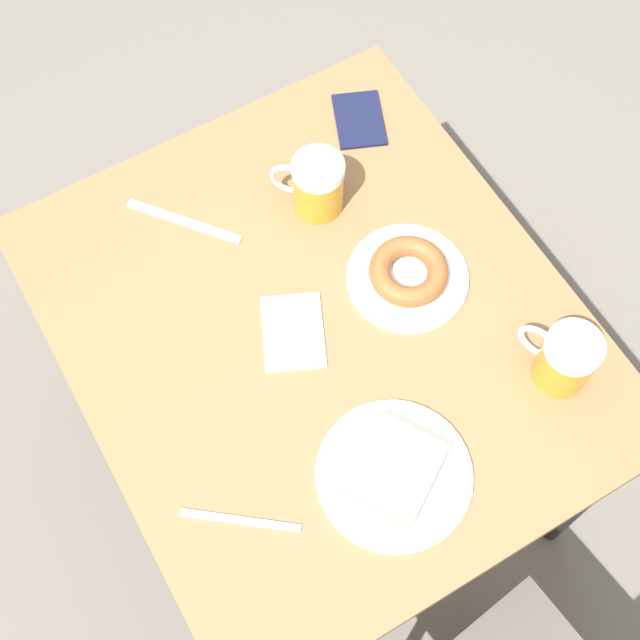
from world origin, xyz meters
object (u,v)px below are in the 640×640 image
at_px(knife, 184,221).
at_px(beer_mug_left, 317,185).
at_px(plate_with_cake, 395,473).
at_px(beer_mug_center, 565,359).
at_px(fork, 241,520).
at_px(passport_near_edge, 359,120).
at_px(napkin_folded, 293,332).
at_px(plate_with_donut, 410,276).

bearing_deg(knife, beer_mug_left, 159.04).
height_order(plate_with_cake, beer_mug_center, beer_mug_center).
bearing_deg(fork, beer_mug_center, 175.24).
bearing_deg(passport_near_edge, napkin_folded, 44.59).
bearing_deg(passport_near_edge, fork, 45.27).
relative_size(plate_with_donut, passport_near_edge, 1.39).
xyz_separation_m(plate_with_donut, knife, (0.28, -0.30, -0.02)).
distance_m(plate_with_cake, plate_with_donut, 0.34).
height_order(plate_with_cake, napkin_folded, plate_with_cake).
distance_m(beer_mug_left, knife, 0.24).
relative_size(plate_with_cake, passport_near_edge, 1.62).
xyz_separation_m(plate_with_donut, napkin_folded, (0.22, -0.02, -0.02)).
relative_size(beer_mug_center, fork, 0.84).
bearing_deg(napkin_folded, fork, 46.24).
bearing_deg(knife, plate_with_donut, 132.71).
relative_size(beer_mug_left, fork, 0.76).
bearing_deg(beer_mug_left, fork, 48.37).
relative_size(plate_with_donut, beer_mug_center, 1.63).
height_order(beer_mug_left, beer_mug_center, same).
xyz_separation_m(plate_with_cake, napkin_folded, (0.01, -0.29, -0.01)).
height_order(knife, passport_near_edge, passport_near_edge).
height_order(plate_with_cake, passport_near_edge, plate_with_cake).
distance_m(beer_mug_center, passport_near_edge, 0.60).
bearing_deg(beer_mug_center, plate_with_donut, -66.30).
bearing_deg(plate_with_donut, passport_near_edge, -107.43).
bearing_deg(plate_with_donut, beer_mug_left, -75.43).
xyz_separation_m(fork, knife, (-0.16, -0.52, -0.00)).
distance_m(plate_with_cake, beer_mug_left, 0.51).
height_order(fork, passport_near_edge, passport_near_edge).
distance_m(plate_with_donut, knife, 0.41).
distance_m(knife, passport_near_edge, 0.38).
distance_m(fork, knife, 0.54).
height_order(beer_mug_center, napkin_folded, beer_mug_center).
distance_m(fork, passport_near_edge, 0.78).
bearing_deg(fork, napkin_folded, -133.76).
relative_size(knife, passport_near_edge, 1.19).
relative_size(beer_mug_left, passport_near_edge, 0.77).
bearing_deg(knife, fork, 72.52).
bearing_deg(plate_with_donut, knife, -47.29).
bearing_deg(beer_mug_center, knife, -55.12).
xyz_separation_m(beer_mug_center, passport_near_edge, (0.01, -0.60, -0.05)).
bearing_deg(knife, beer_mug_center, 124.88).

